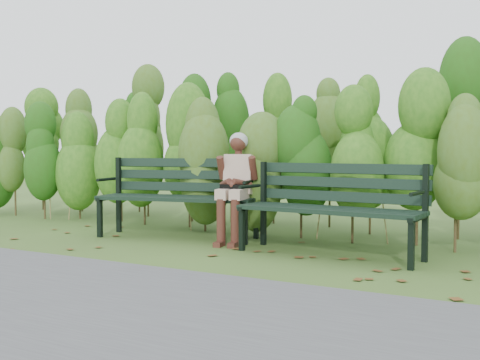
% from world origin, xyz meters
% --- Properties ---
extents(ground, '(80.00, 80.00, 0.00)m').
position_xyz_m(ground, '(0.00, 0.00, 0.00)').
color(ground, '#3C5521').
extents(footpath, '(60.00, 2.50, 0.01)m').
position_xyz_m(footpath, '(0.00, -2.20, 0.01)').
color(footpath, '#474749').
rests_on(footpath, ground).
extents(hedge_band, '(11.04, 1.67, 2.42)m').
position_xyz_m(hedge_band, '(0.00, 1.86, 1.26)').
color(hedge_band, '#47381E').
rests_on(hedge_band, ground).
extents(leaf_litter, '(5.43, 2.05, 0.01)m').
position_xyz_m(leaf_litter, '(-0.19, -0.22, 0.00)').
color(leaf_litter, brown).
rests_on(leaf_litter, ground).
extents(bench_left, '(2.05, 1.00, 0.98)m').
position_xyz_m(bench_left, '(-1.04, 0.73, 0.58)').
color(bench_left, black).
rests_on(bench_left, ground).
extents(bench_right, '(1.93, 0.78, 0.94)m').
position_xyz_m(bench_right, '(1.02, 0.47, 0.56)').
color(bench_right, black).
rests_on(bench_right, ground).
extents(seated_woman, '(0.50, 0.74, 1.28)m').
position_xyz_m(seated_woman, '(-0.24, 0.69, 0.74)').
color(seated_woman, '#CCAF97').
rests_on(seated_woman, ground).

